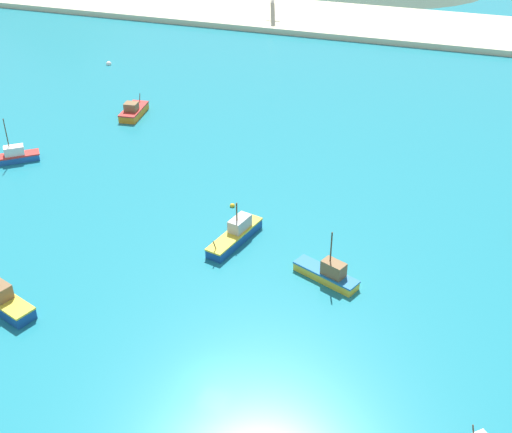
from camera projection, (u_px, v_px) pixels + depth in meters
The scene contains 9 objects.
ground at pixel (299, 212), 84.06m from camera, with size 260.00×280.00×0.50m.
fishing_boat_3 at pixel (3, 300), 67.38m from camera, with size 7.56×4.63×6.45m.
fishing_boat_5 at pixel (328, 273), 71.43m from camera, with size 7.63×4.73×6.20m.
fishing_boat_7 at pixel (236, 234), 77.66m from camera, with size 4.20×9.17×5.02m.
fishing_boat_8 at pixel (133, 111), 107.94m from camera, with size 3.37×6.93×2.55m.
fishing_boat_13 at pixel (9, 157), 94.47m from camera, with size 8.09×6.83×6.55m.
buoy_0 at pixel (109, 64), 128.65m from camera, with size 0.99×0.99×0.99m.
buoy_1 at pixel (232, 206), 84.64m from camera, with size 0.65×0.65×0.65m.
beach_strip at pixel (393, 25), 148.74m from camera, with size 247.00×25.25×1.20m, color beige.
Camera 1 is at (16.81, -39.66, 44.03)m, focal length 47.47 mm.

